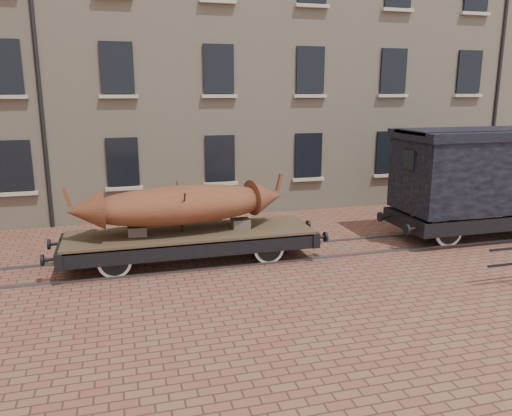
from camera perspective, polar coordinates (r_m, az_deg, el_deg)
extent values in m
plane|color=brown|center=(15.25, 9.10, -4.63)|extent=(90.00, 90.00, 0.00)
cube|color=#BCAB8D|center=(25.01, 6.31, 18.59)|extent=(40.00, 10.00, 14.00)
cube|color=black|center=(18.58, -25.86, 4.39)|extent=(1.10, 0.12, 1.70)
cube|color=#B5A791|center=(18.67, -25.60, 1.48)|extent=(1.30, 0.18, 0.12)
cube|color=black|center=(18.28, -14.99, 5.14)|extent=(1.10, 0.12, 1.70)
cube|color=#B5A791|center=(18.37, -14.81, 2.18)|extent=(1.30, 0.18, 0.12)
cube|color=black|center=(18.64, -4.13, 5.70)|extent=(1.10, 0.12, 1.70)
cube|color=#B5A791|center=(18.73, -4.05, 2.79)|extent=(1.30, 0.18, 0.12)
cube|color=black|center=(19.63, 5.98, 6.04)|extent=(1.10, 0.12, 1.70)
cube|color=#B5A791|center=(19.72, 5.98, 3.28)|extent=(1.30, 0.18, 0.12)
cube|color=black|center=(21.16, 14.89, 6.19)|extent=(1.10, 0.12, 1.70)
cube|color=#B5A791|center=(21.24, 14.82, 3.63)|extent=(1.30, 0.18, 0.12)
cube|color=black|center=(23.12, 22.45, 6.20)|extent=(1.10, 0.12, 1.70)
cube|color=#B5A791|center=(23.20, 22.33, 3.85)|extent=(1.30, 0.18, 0.12)
cube|color=black|center=(18.43, -26.88, 14.24)|extent=(1.10, 0.12, 1.70)
cube|color=#B5A791|center=(18.36, -26.61, 11.30)|extent=(1.30, 0.18, 0.12)
cube|color=black|center=(18.13, -15.61, 15.19)|extent=(1.10, 0.12, 1.70)
cube|color=#B5A791|center=(18.06, -15.42, 12.19)|extent=(1.30, 0.18, 0.12)
cube|color=black|center=(18.50, -4.30, 15.57)|extent=(1.10, 0.12, 1.70)
cube|color=#B5A791|center=(18.42, -4.21, 12.63)|extent=(1.30, 0.18, 0.12)
cube|color=black|center=(19.49, 6.22, 15.41)|extent=(1.10, 0.12, 1.70)
cube|color=#B5A791|center=(19.42, 6.21, 12.62)|extent=(1.30, 0.18, 0.12)
cube|color=black|center=(21.03, 15.42, 14.87)|extent=(1.10, 0.12, 1.70)
cube|color=#B5A791|center=(20.97, 15.35, 12.28)|extent=(1.30, 0.18, 0.12)
cube|color=black|center=(23.01, 23.17, 14.12)|extent=(1.10, 0.12, 1.70)
cube|color=#B5A791|center=(22.95, 23.04, 11.75)|extent=(1.30, 0.18, 0.12)
cube|color=#B5A791|center=(18.67, -4.39, 22.50)|extent=(1.30, 0.18, 0.12)
cube|color=#B5A791|center=(19.66, 6.46, 21.99)|extent=(1.30, 0.18, 0.12)
cube|color=#B5A791|center=(21.18, 15.91, 20.95)|extent=(1.30, 0.18, 0.12)
cube|color=#B5A791|center=(23.14, 23.80, 19.67)|extent=(1.30, 0.18, 0.12)
cylinder|color=black|center=(18.41, -24.21, 19.53)|extent=(0.14, 0.14, 14.00)
cylinder|color=black|center=(24.06, 26.48, 17.56)|extent=(0.14, 0.14, 14.00)
cube|color=#59595E|center=(14.62, 10.28, -5.34)|extent=(30.00, 0.08, 0.06)
cube|color=#59595E|center=(15.86, 8.03, -3.77)|extent=(30.00, 0.08, 0.06)
cube|color=#4D3E26|center=(13.81, -7.50, -2.86)|extent=(6.65, 1.95, 0.11)
cube|color=black|center=(13.02, -6.90, -4.83)|extent=(6.65, 0.14, 0.40)
cube|color=black|center=(14.73, -7.98, -2.71)|extent=(6.65, 0.14, 0.40)
cube|color=black|center=(13.84, -21.26, -4.56)|extent=(0.19, 2.04, 0.40)
cylinder|color=black|center=(13.24, -22.59, -5.47)|extent=(0.31, 0.09, 0.09)
cylinder|color=black|center=(13.26, -23.24, -5.50)|extent=(0.07, 0.28, 0.28)
cylinder|color=black|center=(14.50, -22.00, -3.83)|extent=(0.31, 0.09, 0.09)
cylinder|color=black|center=(14.52, -22.59, -3.86)|extent=(0.07, 0.28, 0.28)
cube|color=black|center=(14.68, 5.48, -2.70)|extent=(0.19, 2.04, 0.40)
cylinder|color=black|center=(14.17, 7.38, -3.33)|extent=(0.31, 0.09, 0.09)
cylinder|color=black|center=(14.23, 7.94, -3.28)|extent=(0.07, 0.28, 0.28)
cylinder|color=black|center=(15.36, 5.46, -1.97)|extent=(0.31, 0.09, 0.09)
cylinder|color=black|center=(15.41, 5.98, -1.93)|extent=(0.07, 0.28, 0.28)
cylinder|color=black|center=(13.81, -15.88, -5.03)|extent=(0.09, 1.68, 0.09)
cylinder|color=white|center=(13.13, -15.87, -5.99)|extent=(0.85, 0.06, 0.85)
cylinder|color=black|center=(13.13, -15.87, -5.99)|extent=(0.70, 0.09, 0.70)
cube|color=black|center=(12.96, -15.93, -5.25)|extent=(0.80, 0.07, 0.09)
cylinder|color=white|center=(14.50, -15.88, -4.16)|extent=(0.85, 0.06, 0.85)
cylinder|color=black|center=(14.50, -15.88, -4.16)|extent=(0.70, 0.09, 0.70)
cube|color=black|center=(14.54, -15.93, -3.24)|extent=(0.80, 0.07, 0.09)
cylinder|color=black|center=(14.33, 0.65, -3.84)|extent=(0.09, 1.68, 0.09)
cylinder|color=white|center=(13.68, 1.50, -4.69)|extent=(0.85, 0.06, 0.85)
cylinder|color=black|center=(13.68, 1.50, -4.69)|extent=(0.70, 0.09, 0.70)
cube|color=black|center=(13.52, 1.63, -3.97)|extent=(0.80, 0.07, 0.09)
cylinder|color=white|center=(15.00, -0.12, -3.06)|extent=(0.85, 0.06, 0.85)
cylinder|color=black|center=(15.00, -0.12, -3.06)|extent=(0.70, 0.09, 0.70)
cube|color=black|center=(15.04, -0.23, -2.17)|extent=(0.80, 0.07, 0.09)
cube|color=black|center=(13.91, -7.46, -4.23)|extent=(3.54, 0.05, 0.05)
cube|color=#6B5B4F|center=(13.65, -13.43, -2.53)|extent=(0.49, 0.44, 0.25)
cube|color=#6B5B4F|center=(14.02, -1.78, -1.75)|extent=(0.49, 0.44, 0.25)
ellipsoid|color=brown|center=(13.58, -8.53, 0.36)|extent=(5.33, 2.07, 1.04)
cone|color=brown|center=(13.30, -18.98, -0.31)|extent=(0.98, 1.06, 0.99)
cube|color=brown|center=(13.21, -20.85, 1.18)|extent=(0.22, 0.13, 0.50)
cone|color=brown|center=(14.28, 1.18, 1.32)|extent=(0.98, 1.06, 0.99)
cube|color=brown|center=(14.35, 2.68, 2.94)|extent=(0.22, 0.13, 0.50)
cylinder|color=#312419|center=(13.20, -8.28, -0.59)|extent=(0.04, 0.89, 1.27)
cylinder|color=#312419|center=(14.02, -8.73, 0.21)|extent=(0.04, 0.89, 1.27)
cube|color=black|center=(17.07, 26.90, -1.63)|extent=(5.81, 0.15, 0.44)
cube|color=black|center=(18.64, 22.55, -0.04)|extent=(5.81, 0.15, 0.44)
cube|color=black|center=(16.14, 16.70, -1.52)|extent=(0.21, 2.32, 0.44)
cylinder|color=black|center=(15.28, 16.84, -2.35)|extent=(0.08, 0.31, 0.31)
cylinder|color=black|center=(16.57, 14.01, -0.98)|extent=(0.08, 0.31, 0.31)
cylinder|color=black|center=(16.78, 19.74, -1.95)|extent=(0.10, 1.84, 0.10)
cylinder|color=white|center=(16.22, 21.19, -2.58)|extent=(0.93, 0.07, 0.93)
cylinder|color=black|center=(16.22, 21.19, -2.58)|extent=(0.76, 0.10, 0.76)
cylinder|color=white|center=(17.35, 18.38, -1.36)|extent=(0.93, 0.07, 0.93)
cylinder|color=black|center=(17.35, 18.38, -1.36)|extent=(0.76, 0.10, 0.76)
cube|color=black|center=(17.58, 25.07, 3.64)|extent=(5.81, 2.32, 2.23)
cube|color=black|center=(17.45, 25.47, 7.69)|extent=(5.99, 2.46, 0.27)
cube|color=black|center=(17.44, 25.51, 8.04)|extent=(5.99, 1.65, 0.12)
cube|color=black|center=(15.77, 17.10, 5.30)|extent=(0.08, 0.58, 0.58)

